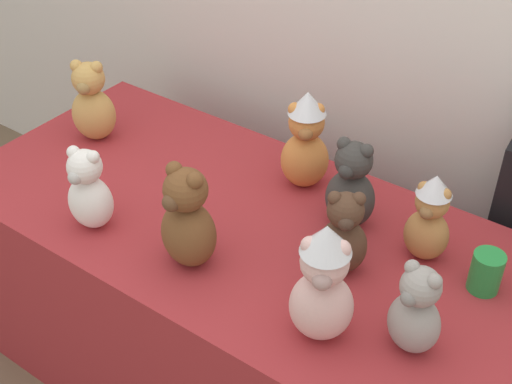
{
  "coord_description": "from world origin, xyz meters",
  "views": [
    {
      "loc": [
        0.88,
        -0.97,
        1.98
      ],
      "look_at": [
        0.0,
        0.25,
        0.85
      ],
      "focal_mm": 48.65,
      "sensor_mm": 36.0,
      "label": 1
    }
  ],
  "objects_px": {
    "teddy_bear_cocoa": "(343,235)",
    "teddy_bear_ginger": "(305,141)",
    "teddy_bear_ash": "(416,312)",
    "teddy_bear_caramel": "(429,218)",
    "teddy_bear_blush": "(323,284)",
    "teddy_bear_chestnut": "(188,220)",
    "teddy_bear_charcoal": "(351,187)",
    "teddy_bear_snow": "(89,191)",
    "teddy_bear_honey": "(92,103)",
    "display_table": "(256,316)",
    "party_cup_green": "(486,272)"
  },
  "relations": [
    {
      "from": "teddy_bear_cocoa",
      "to": "teddy_bear_ginger",
      "type": "height_order",
      "value": "teddy_bear_ginger"
    },
    {
      "from": "teddy_bear_ash",
      "to": "teddy_bear_caramel",
      "type": "xyz_separation_m",
      "value": [
        -0.11,
        0.31,
        0.01
      ]
    },
    {
      "from": "teddy_bear_cocoa",
      "to": "teddy_bear_blush",
      "type": "xyz_separation_m",
      "value": [
        0.07,
        -0.22,
        0.04
      ]
    },
    {
      "from": "teddy_bear_cocoa",
      "to": "teddy_bear_ash",
      "type": "bearing_deg",
      "value": -58.84
    },
    {
      "from": "teddy_bear_ginger",
      "to": "teddy_bear_caramel",
      "type": "relative_size",
      "value": 1.21
    },
    {
      "from": "teddy_bear_chestnut",
      "to": "teddy_bear_cocoa",
      "type": "bearing_deg",
      "value": 35.85
    },
    {
      "from": "teddy_bear_charcoal",
      "to": "teddy_bear_snow",
      "type": "height_order",
      "value": "teddy_bear_charcoal"
    },
    {
      "from": "teddy_bear_caramel",
      "to": "teddy_bear_honey",
      "type": "height_order",
      "value": "teddy_bear_honey"
    },
    {
      "from": "teddy_bear_chestnut",
      "to": "teddy_bear_honey",
      "type": "height_order",
      "value": "teddy_bear_chestnut"
    },
    {
      "from": "display_table",
      "to": "teddy_bear_honey",
      "type": "distance_m",
      "value": 0.87
    },
    {
      "from": "teddy_bear_ginger",
      "to": "teddy_bear_blush",
      "type": "relative_size",
      "value": 0.96
    },
    {
      "from": "teddy_bear_ginger",
      "to": "teddy_bear_honey",
      "type": "bearing_deg",
      "value": 161.69
    },
    {
      "from": "teddy_bear_blush",
      "to": "teddy_bear_charcoal",
      "type": "distance_m",
      "value": 0.43
    },
    {
      "from": "display_table",
      "to": "teddy_bear_charcoal",
      "type": "xyz_separation_m",
      "value": [
        0.2,
        0.16,
        0.49
      ]
    },
    {
      "from": "display_table",
      "to": "party_cup_green",
      "type": "bearing_deg",
      "value": 12.41
    },
    {
      "from": "teddy_bear_ash",
      "to": "teddy_bear_honey",
      "type": "xyz_separation_m",
      "value": [
        -1.25,
        0.22,
        0.02
      ]
    },
    {
      "from": "teddy_bear_ash",
      "to": "teddy_bear_caramel",
      "type": "distance_m",
      "value": 0.32
    },
    {
      "from": "teddy_bear_snow",
      "to": "teddy_bear_chestnut",
      "type": "bearing_deg",
      "value": -1.69
    },
    {
      "from": "teddy_bear_cocoa",
      "to": "teddy_bear_charcoal",
      "type": "distance_m",
      "value": 0.19
    },
    {
      "from": "teddy_bear_ash",
      "to": "teddy_bear_snow",
      "type": "bearing_deg",
      "value": -161.41
    },
    {
      "from": "teddy_bear_ash",
      "to": "teddy_bear_snow",
      "type": "relative_size",
      "value": 0.96
    },
    {
      "from": "teddy_bear_ginger",
      "to": "teddy_bear_ash",
      "type": "distance_m",
      "value": 0.67
    },
    {
      "from": "teddy_bear_caramel",
      "to": "teddy_bear_blush",
      "type": "distance_m",
      "value": 0.4
    },
    {
      "from": "teddy_bear_honey",
      "to": "party_cup_green",
      "type": "relative_size",
      "value": 2.56
    },
    {
      "from": "teddy_bear_caramel",
      "to": "party_cup_green",
      "type": "xyz_separation_m",
      "value": [
        0.17,
        -0.02,
        -0.07
      ]
    },
    {
      "from": "teddy_bear_charcoal",
      "to": "party_cup_green",
      "type": "relative_size",
      "value": 2.49
    },
    {
      "from": "display_table",
      "to": "teddy_bear_charcoal",
      "type": "relative_size",
      "value": 6.72
    },
    {
      "from": "teddy_bear_cocoa",
      "to": "teddy_bear_blush",
      "type": "height_order",
      "value": "teddy_bear_blush"
    },
    {
      "from": "teddy_bear_charcoal",
      "to": "teddy_bear_honey",
      "type": "bearing_deg",
      "value": -178.52
    },
    {
      "from": "teddy_bear_chestnut",
      "to": "teddy_bear_ginger",
      "type": "distance_m",
      "value": 0.47
    },
    {
      "from": "display_table",
      "to": "teddy_bear_snow",
      "type": "bearing_deg",
      "value": -145.23
    },
    {
      "from": "teddy_bear_caramel",
      "to": "party_cup_green",
      "type": "bearing_deg",
      "value": -11.42
    },
    {
      "from": "teddy_bear_honey",
      "to": "teddy_bear_charcoal",
      "type": "distance_m",
      "value": 0.91
    },
    {
      "from": "teddy_bear_chestnut",
      "to": "teddy_bear_blush",
      "type": "distance_m",
      "value": 0.41
    },
    {
      "from": "teddy_bear_snow",
      "to": "party_cup_green",
      "type": "distance_m",
      "value": 1.06
    },
    {
      "from": "teddy_bear_cocoa",
      "to": "party_cup_green",
      "type": "bearing_deg",
      "value": -7.51
    },
    {
      "from": "display_table",
      "to": "teddy_bear_ginger",
      "type": "relative_size",
      "value": 5.83
    },
    {
      "from": "teddy_bear_cocoa",
      "to": "teddy_bear_honey",
      "type": "distance_m",
      "value": 0.99
    },
    {
      "from": "teddy_bear_chestnut",
      "to": "party_cup_green",
      "type": "relative_size",
      "value": 2.73
    },
    {
      "from": "teddy_bear_caramel",
      "to": "teddy_bear_charcoal",
      "type": "xyz_separation_m",
      "value": [
        -0.23,
        0.0,
        -0.0
      ]
    },
    {
      "from": "teddy_bear_ginger",
      "to": "teddy_bear_ash",
      "type": "relative_size",
      "value": 1.29
    },
    {
      "from": "teddy_bear_honey",
      "to": "teddy_bear_charcoal",
      "type": "bearing_deg",
      "value": -20.86
    },
    {
      "from": "teddy_bear_ginger",
      "to": "teddy_bear_snow",
      "type": "distance_m",
      "value": 0.63
    },
    {
      "from": "teddy_bear_honey",
      "to": "party_cup_green",
      "type": "height_order",
      "value": "teddy_bear_honey"
    },
    {
      "from": "display_table",
      "to": "teddy_bear_caramel",
      "type": "distance_m",
      "value": 0.68
    },
    {
      "from": "display_table",
      "to": "teddy_bear_caramel",
      "type": "relative_size",
      "value": 7.03
    },
    {
      "from": "teddy_bear_blush",
      "to": "teddy_bear_snow",
      "type": "distance_m",
      "value": 0.73
    },
    {
      "from": "teddy_bear_chestnut",
      "to": "teddy_bear_cocoa",
      "type": "height_order",
      "value": "teddy_bear_chestnut"
    },
    {
      "from": "teddy_bear_charcoal",
      "to": "teddy_bear_caramel",
      "type": "bearing_deg",
      "value": -5.29
    },
    {
      "from": "teddy_bear_charcoal",
      "to": "teddy_bear_chestnut",
      "type": "bearing_deg",
      "value": -128.47
    }
  ]
}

